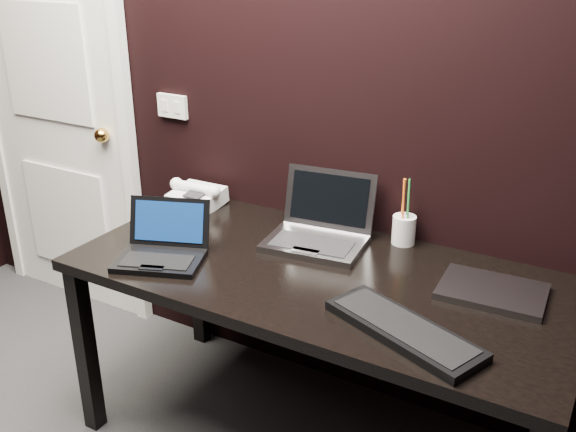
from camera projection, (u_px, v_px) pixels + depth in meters
The scene contains 11 objects.
wall_back at pixel (300, 77), 2.42m from camera, with size 4.00×4.00×0.00m, color black.
door at pixel (55, 105), 3.12m from camera, with size 0.99×0.10×2.14m.
wall_switch at pixel (172, 106), 2.76m from camera, with size 0.15×0.02×0.10m.
desk at pixel (318, 290), 2.21m from camera, with size 1.70×0.80×0.74m.
netbook at pixel (162, 249), 2.24m from camera, with size 0.37×0.35×0.19m.
silver_laptop at pixel (319, 231), 2.36m from camera, with size 0.39×0.36×0.24m.
ext_keyboard at pixel (403, 329), 1.81m from camera, with size 0.51×0.33×0.03m.
closed_laptop at pixel (492, 291), 2.02m from camera, with size 0.33×0.25×0.02m.
desk_phone at pixel (197, 196), 2.70m from camera, with size 0.25×0.19×0.12m.
mobile_phone at pixel (171, 216), 2.51m from camera, with size 0.07×0.06×0.11m.
pen_cup at pixel (404, 229), 2.35m from camera, with size 0.09×0.09×0.25m.
Camera 1 is at (1.18, -0.33, 1.75)m, focal length 40.00 mm.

